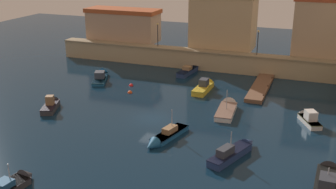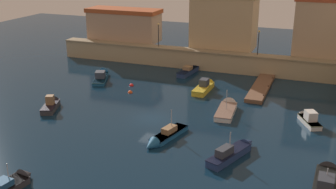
{
  "view_description": "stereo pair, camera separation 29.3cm",
  "coord_description": "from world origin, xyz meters",
  "px_view_note": "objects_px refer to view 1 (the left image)",
  "views": [
    {
      "loc": [
        17.18,
        -40.23,
        18.23
      ],
      "look_at": [
        0.0,
        5.04,
        1.26
      ],
      "focal_mm": 44.73,
      "sensor_mm": 36.0,
      "label": 1
    },
    {
      "loc": [
        17.45,
        -40.12,
        18.23
      ],
      "look_at": [
        0.0,
        5.04,
        1.26
      ],
      "focal_mm": 44.73,
      "sensor_mm": 36.0,
      "label": 2
    }
  ],
  "objects_px": {
    "quay_lamp_0": "(158,31)",
    "moored_boat_10": "(228,108)",
    "mooring_buoy_0": "(131,86)",
    "mooring_buoy_1": "(130,93)",
    "moored_boat_11": "(327,179)",
    "quay_lamp_1": "(258,39)",
    "moored_boat_1": "(164,137)",
    "moored_boat_2": "(15,183)",
    "moored_boat_5": "(52,104)",
    "moored_boat_9": "(234,151)",
    "moored_boat_0": "(190,70)",
    "moored_boat_8": "(101,76)",
    "moored_boat_7": "(205,86)",
    "moored_boat_6": "(308,118)"
  },
  "relations": [
    {
      "from": "moored_boat_9",
      "to": "mooring_buoy_0",
      "type": "height_order",
      "value": "moored_boat_9"
    },
    {
      "from": "moored_boat_7",
      "to": "mooring_buoy_0",
      "type": "height_order",
      "value": "moored_boat_7"
    },
    {
      "from": "quay_lamp_0",
      "to": "moored_boat_7",
      "type": "relative_size",
      "value": 0.6
    },
    {
      "from": "moored_boat_2",
      "to": "moored_boat_7",
      "type": "xyz_separation_m",
      "value": [
        7.5,
        29.36,
        0.11
      ]
    },
    {
      "from": "moored_boat_8",
      "to": "moored_boat_11",
      "type": "height_order",
      "value": "moored_boat_11"
    },
    {
      "from": "moored_boat_1",
      "to": "moored_boat_11",
      "type": "bearing_deg",
      "value": 92.36
    },
    {
      "from": "moored_boat_7",
      "to": "mooring_buoy_0",
      "type": "relative_size",
      "value": 10.71
    },
    {
      "from": "quay_lamp_0",
      "to": "moored_boat_5",
      "type": "xyz_separation_m",
      "value": [
        -4.48,
        -23.07,
        -5.1
      ]
    },
    {
      "from": "moored_boat_5",
      "to": "moored_boat_2",
      "type": "bearing_deg",
      "value": -175.62
    },
    {
      "from": "moored_boat_8",
      "to": "mooring_buoy_0",
      "type": "relative_size",
      "value": 12.4
    },
    {
      "from": "quay_lamp_1",
      "to": "moored_boat_10",
      "type": "bearing_deg",
      "value": -91.84
    },
    {
      "from": "moored_boat_1",
      "to": "mooring_buoy_1",
      "type": "distance_m",
      "value": 15.32
    },
    {
      "from": "moored_boat_5",
      "to": "moored_boat_8",
      "type": "height_order",
      "value": "moored_boat_5"
    },
    {
      "from": "quay_lamp_0",
      "to": "moored_boat_10",
      "type": "xyz_separation_m",
      "value": [
        15.59,
        -16.37,
        -5.24
      ]
    },
    {
      "from": "moored_boat_2",
      "to": "moored_boat_8",
      "type": "distance_m",
      "value": 30.06
    },
    {
      "from": "moored_boat_9",
      "to": "moored_boat_11",
      "type": "distance_m",
      "value": 8.45
    },
    {
      "from": "quay_lamp_1",
      "to": "moored_boat_9",
      "type": "height_order",
      "value": "quay_lamp_1"
    },
    {
      "from": "moored_boat_8",
      "to": "quay_lamp_1",
      "type": "bearing_deg",
      "value": -86.46
    },
    {
      "from": "moored_boat_0",
      "to": "moored_boat_9",
      "type": "distance_m",
      "value": 27.84
    },
    {
      "from": "moored_boat_7",
      "to": "moored_boat_10",
      "type": "bearing_deg",
      "value": -143.5
    },
    {
      "from": "moored_boat_6",
      "to": "moored_boat_11",
      "type": "xyz_separation_m",
      "value": [
        2.28,
        -13.0,
        0.01
      ]
    },
    {
      "from": "moored_boat_7",
      "to": "moored_boat_11",
      "type": "relative_size",
      "value": 0.93
    },
    {
      "from": "moored_boat_5",
      "to": "mooring_buoy_1",
      "type": "relative_size",
      "value": 8.55
    },
    {
      "from": "moored_boat_11",
      "to": "mooring_buoy_1",
      "type": "height_order",
      "value": "moored_boat_11"
    },
    {
      "from": "moored_boat_0",
      "to": "moored_boat_9",
      "type": "bearing_deg",
      "value": -147.26
    },
    {
      "from": "mooring_buoy_1",
      "to": "moored_boat_6",
      "type": "bearing_deg",
      "value": -5.03
    },
    {
      "from": "moored_boat_9",
      "to": "moored_boat_11",
      "type": "relative_size",
      "value": 1.0
    },
    {
      "from": "moored_boat_8",
      "to": "moored_boat_11",
      "type": "relative_size",
      "value": 1.07
    },
    {
      "from": "moored_boat_0",
      "to": "moored_boat_5",
      "type": "distance_m",
      "value": 23.22
    },
    {
      "from": "mooring_buoy_0",
      "to": "mooring_buoy_1",
      "type": "bearing_deg",
      "value": -67.37
    },
    {
      "from": "moored_boat_0",
      "to": "moored_boat_7",
      "type": "distance_m",
      "value": 8.44
    },
    {
      "from": "mooring_buoy_0",
      "to": "mooring_buoy_1",
      "type": "distance_m",
      "value": 3.04
    },
    {
      "from": "moored_boat_0",
      "to": "moored_boat_1",
      "type": "xyz_separation_m",
      "value": [
        5.04,
        -24.14,
        -0.11
      ]
    },
    {
      "from": "moored_boat_10",
      "to": "quay_lamp_1",
      "type": "bearing_deg",
      "value": -6.29
    },
    {
      "from": "moored_boat_9",
      "to": "moored_boat_6",
      "type": "bearing_deg",
      "value": -8.17
    },
    {
      "from": "mooring_buoy_0",
      "to": "moored_boat_2",
      "type": "bearing_deg",
      "value": -84.46
    },
    {
      "from": "moored_boat_9",
      "to": "moored_boat_10",
      "type": "height_order",
      "value": "moored_boat_10"
    },
    {
      "from": "quay_lamp_0",
      "to": "moored_boat_2",
      "type": "xyz_separation_m",
      "value": [
        3.39,
        -39.1,
        -5.19
      ]
    },
    {
      "from": "moored_boat_7",
      "to": "quay_lamp_1",
      "type": "bearing_deg",
      "value": -26.94
    },
    {
      "from": "moored_boat_11",
      "to": "quay_lamp_1",
      "type": "bearing_deg",
      "value": 22.46
    },
    {
      "from": "moored_boat_6",
      "to": "mooring_buoy_0",
      "type": "bearing_deg",
      "value": 52.59
    },
    {
      "from": "quay_lamp_0",
      "to": "moored_boat_11",
      "type": "xyz_separation_m",
      "value": [
        26.95,
        -29.74,
        -5.06
      ]
    },
    {
      "from": "moored_boat_7",
      "to": "moored_boat_10",
      "type": "distance_m",
      "value": 8.13
    },
    {
      "from": "quay_lamp_0",
      "to": "moored_boat_2",
      "type": "relative_size",
      "value": 0.86
    },
    {
      "from": "moored_boat_11",
      "to": "mooring_buoy_0",
      "type": "height_order",
      "value": "moored_boat_11"
    },
    {
      "from": "moored_boat_5",
      "to": "moored_boat_10",
      "type": "height_order",
      "value": "moored_boat_10"
    },
    {
      "from": "moored_boat_7",
      "to": "mooring_buoy_1",
      "type": "bearing_deg",
      "value": 120.38
    },
    {
      "from": "quay_lamp_1",
      "to": "moored_boat_10",
      "type": "relative_size",
      "value": 0.55
    },
    {
      "from": "quay_lamp_0",
      "to": "moored_boat_10",
      "type": "relative_size",
      "value": 0.57
    },
    {
      "from": "moored_boat_2",
      "to": "moored_boat_10",
      "type": "relative_size",
      "value": 0.66
    }
  ]
}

